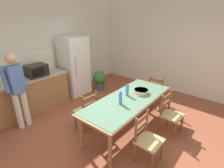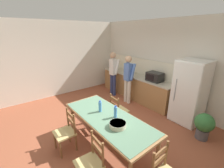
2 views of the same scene
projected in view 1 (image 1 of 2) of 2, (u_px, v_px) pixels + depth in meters
name	position (u px, v px, depth m)	size (l,w,h in m)	color
ground_plane	(106.00, 135.00, 3.77)	(8.32, 8.32, 0.00)	brown
wall_back	(34.00, 52.00, 4.80)	(6.52, 0.12, 2.90)	silver
wall_right	(174.00, 46.00, 5.52)	(0.12, 5.20, 2.90)	silver
kitchen_counter	(4.00, 104.00, 4.13)	(3.25, 0.66, 0.91)	#9E7042
refrigerator	(74.00, 66.00, 5.42)	(0.75, 0.73, 1.80)	white
microwave	(37.00, 70.00, 4.52)	(0.50, 0.39, 0.30)	black
dining_table	(128.00, 102.00, 3.69)	(2.30, 0.96, 0.78)	olive
bottle_near_centre	(120.00, 98.00, 3.41)	(0.07, 0.07, 0.27)	#4C8ED6
bottle_off_centre	(127.00, 90.00, 3.76)	(0.07, 0.07, 0.27)	#4C8ED6
serving_bowl	(141.00, 91.00, 3.89)	(0.32, 0.32, 0.09)	beige
chair_side_far_left	(87.00, 111.00, 3.86)	(0.45, 0.43, 0.91)	brown
chair_head_end	(157.00, 91.00, 4.82)	(0.42, 0.44, 0.91)	brown
chair_side_near_left	(147.00, 140.00, 2.99)	(0.42, 0.40, 0.91)	brown
chair_side_near_right	(171.00, 114.00, 3.73)	(0.44, 0.42, 0.91)	brown
person_at_counter	(17.00, 88.00, 3.73)	(0.43, 0.30, 1.72)	silver
potted_plant	(99.00, 79.00, 5.82)	(0.44, 0.44, 0.67)	#4C4C51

